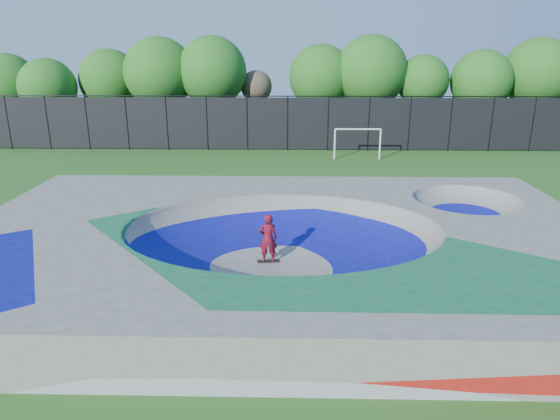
{
  "coord_description": "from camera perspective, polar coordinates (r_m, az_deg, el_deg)",
  "views": [
    {
      "loc": [
        0.28,
        -16.16,
        7.32
      ],
      "look_at": [
        -0.16,
        3.0,
        1.1
      ],
      "focal_mm": 32.0,
      "sensor_mm": 36.0,
      "label": 1
    }
  ],
  "objects": [
    {
      "name": "skateboard",
      "position": [
        18.03,
        -1.36,
        -5.88
      ],
      "size": [
        0.8,
        0.33,
        0.05
      ],
      "primitive_type": "cube",
      "rotation": [
        0.0,
        0.0,
        0.15
      ],
      "color": "black",
      "rests_on": "ground"
    },
    {
      "name": "skater",
      "position": [
        17.7,
        -1.39,
        -3.27
      ],
      "size": [
        0.71,
        0.51,
        1.81
      ],
      "primitive_type": "imported",
      "rotation": [
        0.0,
        0.0,
        3.26
      ],
      "color": "red",
      "rests_on": "ground"
    },
    {
      "name": "soccer_goal",
      "position": [
        34.94,
        8.87,
        8.15
      ],
      "size": [
        3.23,
        0.12,
        2.13
      ],
      "color": "silver",
      "rests_on": "ground"
    },
    {
      "name": "treeline",
      "position": [
        41.66,
        0.55,
        14.96
      ],
      "size": [
        52.21,
        7.42,
        8.42
      ],
      "color": "#4C3726",
      "rests_on": "ground"
    },
    {
      "name": "ground",
      "position": [
        17.74,
        0.29,
        -6.39
      ],
      "size": [
        120.0,
        120.0,
        0.0
      ],
      "primitive_type": "plane",
      "color": "#255618",
      "rests_on": "ground"
    },
    {
      "name": "fence",
      "position": [
        37.52,
        0.88,
        9.98
      ],
      "size": [
        48.09,
        0.09,
        4.04
      ],
      "color": "black",
      "rests_on": "ground"
    },
    {
      "name": "skate_deck",
      "position": [
        17.45,
        0.29,
        -4.14
      ],
      "size": [
        22.0,
        14.0,
        1.5
      ],
      "primitive_type": "cube",
      "color": "gray",
      "rests_on": "ground"
    }
  ]
}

